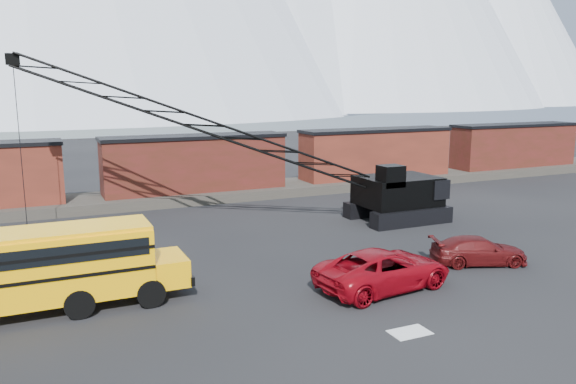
# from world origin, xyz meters

# --- Properties ---
(ground) EXTENTS (160.00, 160.00, 0.00)m
(ground) POSITION_xyz_m (0.00, 0.00, 0.00)
(ground) COLOR black
(ground) RESTS_ON ground
(gravel_berm) EXTENTS (120.00, 5.00, 0.70)m
(gravel_berm) POSITION_xyz_m (0.00, 22.00, 0.35)
(gravel_berm) COLOR #443E38
(gravel_berm) RESTS_ON ground
(boxcar_mid) EXTENTS (13.70, 3.10, 4.17)m
(boxcar_mid) POSITION_xyz_m (0.00, 22.00, 2.76)
(boxcar_mid) COLOR #551917
(boxcar_mid) RESTS_ON gravel_berm
(boxcar_east_near) EXTENTS (13.70, 3.10, 4.17)m
(boxcar_east_near) POSITION_xyz_m (16.00, 22.00, 2.76)
(boxcar_east_near) COLOR #491D15
(boxcar_east_near) RESTS_ON gravel_berm
(boxcar_east_far) EXTENTS (13.70, 3.10, 4.17)m
(boxcar_east_far) POSITION_xyz_m (32.00, 22.00, 2.76)
(boxcar_east_far) COLOR #551917
(boxcar_east_far) RESTS_ON gravel_berm
(snow_patch) EXTENTS (1.40, 0.90, 0.02)m
(snow_patch) POSITION_xyz_m (0.50, -4.00, 0.01)
(snow_patch) COLOR silver
(snow_patch) RESTS_ON ground
(school_bus) EXTENTS (11.65, 2.65, 3.19)m
(school_bus) POSITION_xyz_m (-11.66, 3.16, 1.79)
(school_bus) COLOR #FFAF05
(school_bus) RESTS_ON ground
(red_pickup) EXTENTS (6.35, 3.52, 1.68)m
(red_pickup) POSITION_xyz_m (2.12, 0.04, 0.84)
(red_pickup) COLOR maroon
(red_pickup) RESTS_ON ground
(maroon_suv) EXTENTS (4.91, 3.29, 1.32)m
(maroon_suv) POSITION_xyz_m (8.16, 0.97, 0.66)
(maroon_suv) COLOR #4C0D0F
(maroon_suv) RESTS_ON ground
(crawler_crane) EXTENTS (24.76, 7.15, 10.32)m
(crawler_crane) POSITION_xyz_m (-1.28, 12.48, 5.96)
(crawler_crane) COLOR black
(crawler_crane) RESTS_ON ground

